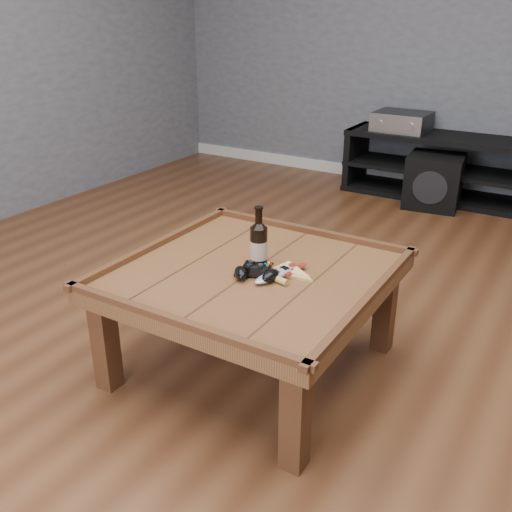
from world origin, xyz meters
The scene contains 12 objects.
ground centered at (0.00, 0.00, 0.00)m, with size 6.00×6.00×0.00m, color #4D2A16.
wall_back centered at (0.00, 3.00, 1.35)m, with size 5.00×0.04×2.70m, color #4B4D52.
baseboard centered at (0.00, 2.99, 0.05)m, with size 5.00×0.02×0.10m, color silver.
coffee_table centered at (0.00, 0.00, 0.39)m, with size 1.03×1.03×0.48m.
media_console centered at (0.00, 2.75, 0.25)m, with size 1.40×0.45×0.50m.
beer_bottle centered at (0.02, 0.01, 0.56)m, with size 0.07×0.07×0.27m.
game_controller centered at (0.05, -0.05, 0.48)m, with size 0.19×0.16×0.05m.
pizza_slice centered at (0.13, 0.04, 0.46)m, with size 0.21×0.28×0.03m.
smartphone centered at (-0.01, -0.03, 0.46)m, with size 0.06×0.11×0.01m.
remote_control centered at (0.11, -0.02, 0.46)m, with size 0.11×0.21×0.03m.
av_receiver centered at (-0.30, 2.74, 0.57)m, with size 0.42×0.36×0.14m.
subwoofer centered at (0.06, 2.52, 0.20)m, with size 0.44×0.44×0.39m.
Camera 1 is at (1.07, -1.74, 1.41)m, focal length 40.00 mm.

